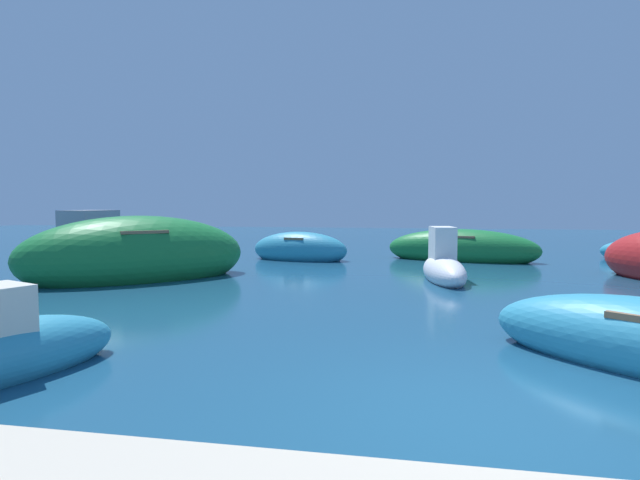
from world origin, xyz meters
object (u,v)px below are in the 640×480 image
at_px(moored_boat_0, 137,256).
at_px(moored_boat_5, 96,243).
at_px(moored_boat_8, 444,267).
at_px(moored_boat_1, 461,249).
at_px(moored_boat_2, 300,250).

distance_m(moored_boat_0, moored_boat_5, 6.53).
bearing_deg(moored_boat_5, moored_boat_8, -101.83).
relative_size(moored_boat_0, moored_boat_1, 1.07).
relative_size(moored_boat_2, moored_boat_5, 0.76).
bearing_deg(moored_boat_0, moored_boat_8, 145.11).
bearing_deg(moored_boat_0, moored_boat_1, 172.07).
relative_size(moored_boat_5, moored_boat_8, 1.57).
bearing_deg(moored_boat_8, moored_boat_2, -140.35).
bearing_deg(moored_boat_8, moored_boat_5, -114.34).
bearing_deg(moored_boat_1, moored_boat_0, -130.19).
distance_m(moored_boat_2, moored_boat_5, 7.79).
bearing_deg(moored_boat_8, moored_boat_1, 161.50).
bearing_deg(moored_boat_2, moored_boat_5, -163.09).
bearing_deg(moored_boat_2, moored_boat_1, 19.13).
relative_size(moored_boat_1, moored_boat_2, 1.47).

